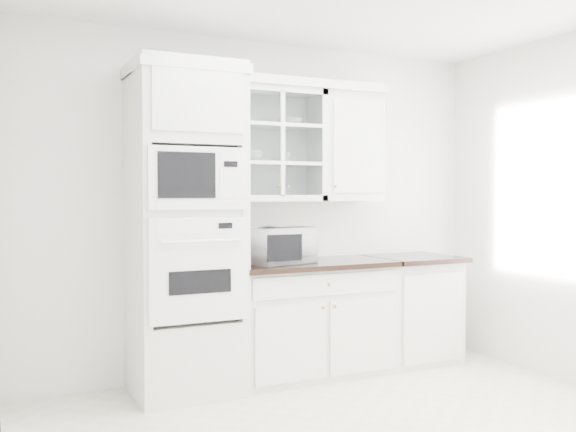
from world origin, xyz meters
TOP-DOWN VIEW (x-y plane):
  - room_shell at (0.00, 0.43)m, footprint 4.00×3.50m
  - oven_column at (-0.75, 1.42)m, footprint 0.76×0.68m
  - base_cabinet_run at (0.28, 1.45)m, footprint 1.32×0.67m
  - extra_base_cabinet at (1.28, 1.45)m, footprint 0.72×0.67m
  - upper_cabinet_glass at (0.03, 1.58)m, footprint 0.80×0.33m
  - upper_cabinet_solid at (0.71, 1.58)m, footprint 0.55×0.33m
  - crown_molding at (-0.07, 1.56)m, footprint 2.14×0.38m
  - countertop_microwave at (-0.00, 1.42)m, footprint 0.56×0.50m
  - bowl_a at (-0.19, 1.59)m, footprint 0.20×0.20m
  - bowl_b at (0.18, 1.60)m, footprint 0.20×0.20m
  - cup_a at (-0.13, 1.58)m, footprint 0.15×0.15m
  - cup_b at (0.14, 1.60)m, footprint 0.11×0.11m

SIDE VIEW (x-z plane):
  - base_cabinet_run at x=0.28m, z-range 0.00..0.92m
  - extra_base_cabinet at x=1.28m, z-range 0.00..0.92m
  - countertop_microwave at x=0.00m, z-range 0.92..1.20m
  - oven_column at x=-0.75m, z-range 0.00..2.40m
  - cup_b at x=0.14m, z-range 1.71..1.79m
  - cup_a at x=-0.13m, z-range 1.71..1.80m
  - room_shell at x=0.00m, z-range 0.43..3.13m
  - upper_cabinet_glass at x=0.03m, z-range 1.40..2.30m
  - upper_cabinet_solid at x=0.71m, z-range 1.40..2.30m
  - bowl_a at x=-0.19m, z-range 2.01..2.06m
  - bowl_b at x=0.18m, z-range 2.01..2.07m
  - crown_molding at x=-0.07m, z-range 2.30..2.37m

